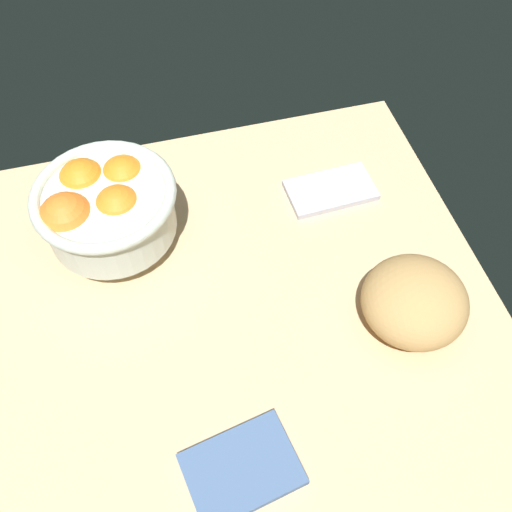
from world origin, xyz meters
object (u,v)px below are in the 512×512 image
Objects in this scene: bread_loaf at (414,301)px; napkin_folded at (242,469)px; fruit_bowl at (105,207)px; napkin_spare at (331,190)px.

bread_loaf reaches higher than napkin_folded.
bread_loaf is at bearing 147.36° from fruit_bowl.
bread_loaf is at bearing 96.74° from napkin_spare.
napkin_folded reaches higher than napkin_spare.
fruit_bowl is 1.42× the size of bread_loaf.
fruit_bowl is 38.52cm from napkin_folded.
fruit_bowl is 1.56× the size of napkin_folded.
fruit_bowl reaches higher than napkin_folded.
napkin_folded is (26.08, 13.51, -3.56)cm from bread_loaf.
napkin_folded is at bearing 105.32° from fruit_bowl.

